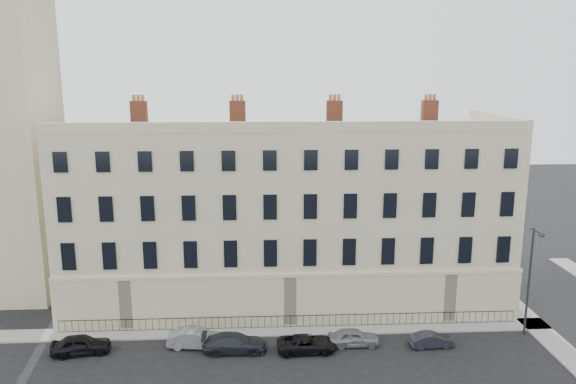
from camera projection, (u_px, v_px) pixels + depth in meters
name	position (u px, v px, depth m)	size (l,w,h in m)	color
ground	(383.00, 362.00, 38.20)	(160.00, 160.00, 0.00)	black
terrace	(287.00, 213.00, 47.99)	(36.22, 12.22, 17.00)	#C5B493
pavement_terrace	(238.00, 331.00, 42.56)	(48.00, 2.00, 0.12)	gray
pavement_east_return	(516.00, 308.00, 46.66)	(2.00, 24.00, 0.12)	gray
railings	(291.00, 322.00, 43.05)	(35.00, 0.04, 0.96)	black
car_a	(81.00, 344.00, 39.16)	(1.62, 4.02, 1.37)	black
car_b	(197.00, 338.00, 40.07)	(1.44, 4.14, 1.37)	gray
car_c	(235.00, 343.00, 39.46)	(1.85, 4.55, 1.32)	#21232D
car_d	(307.00, 344.00, 39.48)	(1.94, 4.22, 1.17)	black
car_e	(354.00, 337.00, 40.36)	(1.48, 3.69, 1.26)	gray
car_f	(432.00, 340.00, 40.17)	(1.12, 3.22, 1.06)	#21212C
streetlamp	(530.00, 277.00, 41.12)	(0.45, 1.79, 8.33)	#303036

